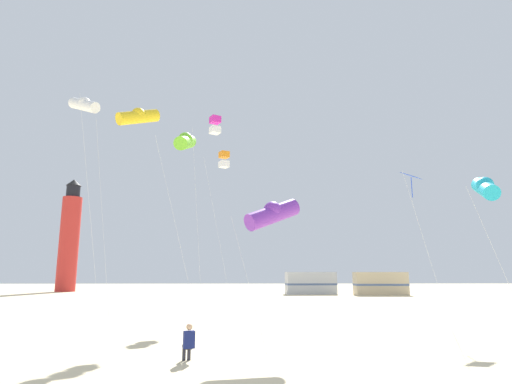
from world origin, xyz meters
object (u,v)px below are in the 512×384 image
at_px(kite_box_magenta, 215,125).
at_px(kite_diamond_blue, 412,181).
at_px(kite_tube_gold, 138,116).
at_px(kite_flyer_standing, 188,341).
at_px(kite_tube_white, 84,105).
at_px(kite_box_orange, 224,160).
at_px(rv_van_silver, 311,283).
at_px(kite_tube_lime, 185,142).
at_px(kite_tube_cyan, 485,188).
at_px(kite_tube_violet, 273,214).
at_px(lighthouse_distant, 69,238).
at_px(rv_van_tan, 380,284).

distance_m(kite_box_magenta, kite_diamond_blue, 12.54).
relative_size(kite_box_magenta, kite_tube_gold, 1.07).
xyz_separation_m(kite_flyer_standing, kite_tube_white, (-8.53, 11.36, 12.57)).
xyz_separation_m(kite_box_orange, kite_diamond_blue, (10.55, -6.75, -2.97)).
bearing_deg(rv_van_silver, kite_tube_lime, -112.60).
bearing_deg(kite_diamond_blue, kite_flyer_standing, -142.99).
bearing_deg(kite_flyer_standing, kite_tube_cyan, -179.27).
xyz_separation_m(kite_flyer_standing, kite_tube_violet, (2.85, 2.87, 4.46)).
bearing_deg(kite_box_orange, rv_van_silver, 69.71).
bearing_deg(kite_flyer_standing, kite_tube_violet, -153.78).
xyz_separation_m(kite_tube_cyan, kite_diamond_blue, (-1.88, 3.56, 1.08)).
relative_size(kite_tube_violet, kite_diamond_blue, 0.71).
bearing_deg(rv_van_silver, lighthouse_distant, 163.08).
relative_size(lighthouse_distant, rv_van_silver, 2.55).
bearing_deg(kite_tube_gold, kite_tube_white, 144.20).
bearing_deg(kite_tube_gold, kite_tube_violet, -37.26).
bearing_deg(kite_box_orange, kite_tube_white, -158.24).
distance_m(kite_box_magenta, kite_tube_lime, 5.68).
xyz_separation_m(kite_tube_white, kite_box_orange, (8.70, 3.47, -2.61)).
height_order(kite_tube_lime, kite_diamond_blue, kite_tube_lime).
relative_size(kite_tube_cyan, kite_box_orange, 0.65).
relative_size(kite_box_magenta, kite_diamond_blue, 1.57).
relative_size(kite_tube_lime, rv_van_tan, 1.57).
distance_m(kite_box_magenta, rv_van_silver, 33.13).
xyz_separation_m(kite_box_orange, rv_van_tan, (18.30, 24.47, -9.18)).
bearing_deg(kite_tube_gold, rv_van_tan, 53.83).
height_order(kite_box_magenta, kite_diamond_blue, kite_box_magenta).
distance_m(kite_tube_lime, kite_diamond_blue, 12.30).
bearing_deg(lighthouse_distant, kite_tube_lime, -61.08).
distance_m(kite_tube_lime, kite_tube_white, 9.07).
xyz_separation_m(kite_tube_violet, rv_van_silver, (7.22, 38.76, -3.68)).
bearing_deg(kite_tube_gold, kite_tube_cyan, -12.54).
relative_size(kite_tube_white, kite_tube_violet, 2.40).
xyz_separation_m(kite_tube_cyan, kite_tube_white, (-21.13, 6.84, 6.67)).
xyz_separation_m(kite_box_orange, lighthouse_distant, (-24.98, 34.70, -2.73)).
height_order(kite_box_orange, kite_tube_violet, kite_box_orange).
bearing_deg(kite_tube_cyan, kite_diamond_blue, 117.84).
bearing_deg(rv_van_tan, rv_van_silver, 164.95).
relative_size(kite_diamond_blue, rv_van_tan, 1.25).
bearing_deg(lighthouse_distant, kite_tube_violet, -59.33).
xyz_separation_m(kite_tube_lime, kite_tube_gold, (-2.82, 1.10, 1.79)).
relative_size(kite_flyer_standing, rv_van_silver, 0.18).
height_order(lighthouse_distant, rv_van_silver, lighthouse_distant).
bearing_deg(kite_flyer_standing, kite_diamond_blue, -161.99).
bearing_deg(kite_tube_violet, kite_box_magenta, 108.89).
distance_m(kite_box_orange, kite_tube_violet, 13.43).
height_order(kite_box_magenta, lighthouse_distant, lighthouse_distant).
relative_size(kite_flyer_standing, kite_diamond_blue, 0.14).
bearing_deg(kite_box_magenta, kite_flyer_standing, -88.61).
relative_size(kite_tube_gold, lighthouse_distant, 0.71).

